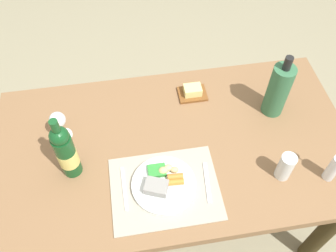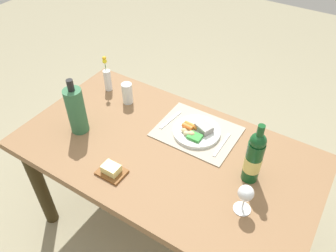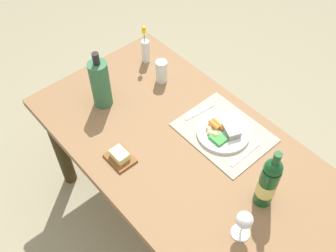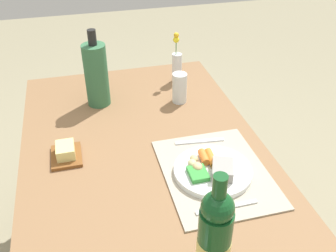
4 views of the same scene
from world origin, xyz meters
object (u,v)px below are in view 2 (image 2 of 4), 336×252
butter_dish (111,170)px  wine_glass (246,194)px  cooler_bottle (76,110)px  knife (171,120)px  dinner_plate (197,131)px  dining_table (166,164)px  flower_vase (107,78)px  water_tumbler (127,94)px  fork (222,145)px  wine_bottle (254,158)px

butter_dish → wine_glass: bearing=-166.6°
wine_glass → cooler_bottle: (0.93, -0.01, 0.03)m
knife → wine_glass: bearing=156.3°
wine_glass → dinner_plate: bearing=-38.4°
dining_table → wine_glass: wine_glass is taller
wine_glass → flower_vase: (1.03, -0.37, -0.02)m
dining_table → water_tumbler: water_tumbler is taller
dining_table → cooler_bottle: size_ratio=4.78×
dinner_plate → flower_vase: size_ratio=1.07×
dinner_plate → cooler_bottle: (0.54, 0.30, 0.11)m
fork → flower_vase: bearing=-5.9°
fork → butter_dish: 0.56m
wine_glass → flower_vase: 1.10m
dining_table → water_tumbler: size_ratio=11.91×
butter_dish → wine_bottle: bearing=-150.1°
butter_dish → flower_vase: (0.44, -0.51, 0.06)m
dining_table → flower_vase: 0.65m
dinner_plate → butter_dish: dinner_plate is taller
water_tumbler → dining_table: bearing=152.0°
dinner_plate → butter_dish: size_ratio=1.92×
wine_bottle → water_tumbler: bearing=-10.8°
butter_dish → water_tumbler: size_ratio=1.02×
butter_dish → wine_bottle: size_ratio=0.40×
cooler_bottle → wine_bottle: 0.90m
butter_dish → dinner_plate: bearing=-114.7°
dinner_plate → fork: size_ratio=1.34×
dinner_plate → flower_vase: (0.65, -0.06, 0.06)m
dining_table → fork: fork is taller
dining_table → fork: (-0.23, -0.17, 0.12)m
dining_table → flower_vase: (0.57, -0.25, 0.19)m
dinner_plate → wine_glass: bearing=141.6°
dining_table → water_tumbler: bearing=-28.0°
flower_vase → knife: bearing=174.3°
dining_table → knife: 0.25m
wine_glass → flower_vase: flower_vase is taller
dining_table → dinner_plate: 0.24m
knife → wine_glass: wine_glass is taller
knife → wine_bottle: bearing=170.7°
knife → cooler_bottle: (0.37, 0.32, 0.12)m
fork → wine_glass: bearing=127.9°
dinner_plate → cooler_bottle: size_ratio=0.79×
fork → cooler_bottle: cooler_bottle is taller
dinner_plate → fork: dinner_plate is taller
cooler_bottle → flower_vase: cooler_bottle is taller
knife → flower_vase: flower_vase is taller
wine_glass → wine_bottle: size_ratio=0.45×
fork → water_tumbler: size_ratio=1.47×
dinner_plate → knife: size_ratio=1.42×
dining_table → wine_bottle: size_ratio=4.70×
water_tumbler → wine_bottle: (-0.82, 0.16, 0.08)m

